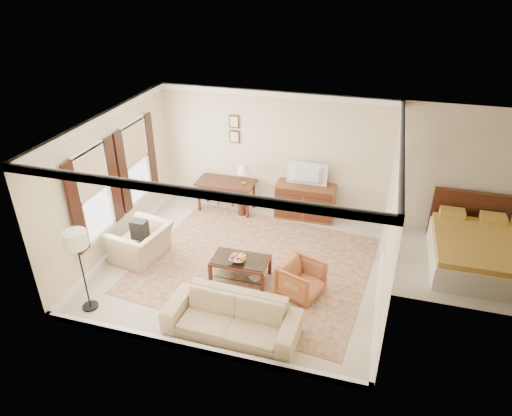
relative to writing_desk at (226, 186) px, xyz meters
The scene contains 21 objects.
room_shell 2.94m from the writing_desk, 62.83° to the right, with size 5.51×5.01×2.91m.
annex_bedroom 5.63m from the writing_desk, ahead, with size 3.00×2.70×2.90m.
window_front 3.33m from the writing_desk, 120.87° to the right, with size 0.12×1.56×1.80m, color #CCB284, non-canonical shape.
window_rear 2.20m from the writing_desk, 144.97° to the right, with size 0.12×1.56×1.80m, color #CCB284, non-canonical shape.
doorway 3.83m from the writing_desk, ahead, with size 0.10×1.12×2.25m, color white, non-canonical shape.
rug 2.49m from the writing_desk, 57.38° to the right, with size 4.44×3.81×0.01m, color maroon.
writing_desk is the anchor object (origin of this frame).
desk_chair 0.38m from the writing_desk, 104.90° to the left, with size 0.45×0.45×1.05m, color brown, non-canonical shape.
desk_lamp 0.57m from the writing_desk, ahead, with size 0.32×0.32×0.50m, color silver, non-canonical shape.
framed_prints 1.36m from the writing_desk, 76.49° to the left, with size 0.25×0.04×0.68m, color #441F13, non-canonical shape.
sideboard 1.93m from the writing_desk, ahead, with size 1.37×0.53×0.84m, color brown.
tv 2.02m from the writing_desk, ahead, with size 0.89×0.51×0.12m, color black.
coffee_table 2.82m from the writing_desk, 65.25° to the right, with size 1.08×0.64×0.46m.
fruit_bowl 2.86m from the writing_desk, 66.36° to the right, with size 0.42×0.42×0.10m, color silver.
book_a 2.66m from the writing_desk, 69.27° to the right, with size 0.28×0.04×0.38m, color brown.
book_b 2.98m from the writing_desk, 60.54° to the right, with size 0.28×0.03×0.38m, color brown.
striped_armchair 3.60m from the writing_desk, 48.47° to the right, with size 0.71×0.66×0.73m, color brown.
club_armchair 2.63m from the writing_desk, 112.15° to the right, with size 1.10×0.71×0.96m, color #CAB489.
backpack 2.64m from the writing_desk, 111.44° to the right, with size 0.32×0.22×0.40m, color black.
sofa 4.24m from the writing_desk, 69.53° to the right, with size 2.21×0.64×0.86m, color #CAB489.
floor_lamp 4.29m from the writing_desk, 105.64° to the right, with size 0.39×0.39×1.57m.
Camera 1 is at (2.37, -7.22, 5.46)m, focal length 32.00 mm.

